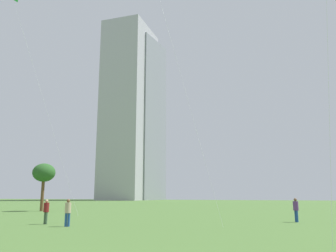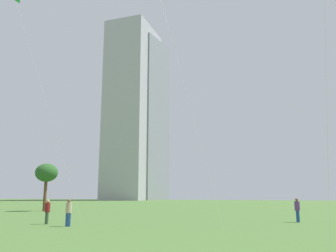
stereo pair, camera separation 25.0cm
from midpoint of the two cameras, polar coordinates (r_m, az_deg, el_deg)
name	(u,v)px [view 1 (the left image)]	position (r m, az deg, el deg)	size (l,w,h in m)	color
person_standing_0	(296,208)	(29.86, 20.24, -12.69)	(0.41, 0.41, 1.86)	#1E478C
person_standing_1	(68,211)	(25.25, -16.58, -13.31)	(0.41, 0.41, 1.84)	#1E478C
person_standing_3	(46,210)	(27.75, -19.83, -12.97)	(0.40, 0.40, 1.78)	#3F593F
park_tree_0	(44,173)	(49.82, -20.06, -7.39)	(2.99, 2.99, 6.31)	brown
distant_highrise_0	(129,111)	(150.31, -6.47, 2.51)	(17.23, 24.43, 75.96)	#A8A8AD
distant_highrise_1	(138,119)	(155.46, -5.11, 1.19)	(19.02, 19.79, 71.60)	gray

